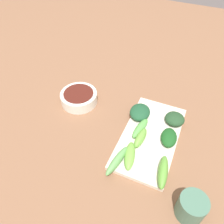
# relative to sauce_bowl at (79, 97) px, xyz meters

# --- Properties ---
(tabletop) EXTENTS (2.10, 2.10, 0.02)m
(tabletop) POSITION_rel_sauce_bowl_xyz_m (0.13, -0.04, -0.03)
(tabletop) COLOR #865D42
(tabletop) RESTS_ON ground
(sauce_bowl) EXTENTS (0.12, 0.12, 0.04)m
(sauce_bowl) POSITION_rel_sauce_bowl_xyz_m (0.00, 0.00, 0.00)
(sauce_bowl) COLOR white
(sauce_bowl) RESTS_ON tabletop
(serving_plate) EXTENTS (0.15, 0.29, 0.01)m
(serving_plate) POSITION_rel_sauce_bowl_xyz_m (0.26, -0.05, -0.01)
(serving_plate) COLOR silver
(serving_plate) RESTS_ON tabletop
(broccoli_stalk_0) EXTENTS (0.03, 0.07, 0.03)m
(broccoli_stalk_0) POSITION_rel_sauce_bowl_xyz_m (0.24, -0.08, 0.01)
(broccoli_stalk_0) COLOR #6FB344
(broccoli_stalk_0) RESTS_ON serving_plate
(broccoli_stalk_1) EXTENTS (0.05, 0.09, 0.02)m
(broccoli_stalk_1) POSITION_rel_sauce_bowl_xyz_m (0.23, -0.15, 0.00)
(broccoli_stalk_1) COLOR #73B146
(broccoli_stalk_1) RESTS_ON serving_plate
(broccoli_stalk_2) EXTENTS (0.04, 0.10, 0.02)m
(broccoli_stalk_2) POSITION_rel_sauce_bowl_xyz_m (0.21, -0.17, 0.00)
(broccoli_stalk_2) COLOR #66AA5A
(broccoli_stalk_2) RESTS_ON serving_plate
(broccoli_leafy_3) EXTENTS (0.05, 0.07, 0.03)m
(broccoli_leafy_3) POSITION_rel_sauce_bowl_xyz_m (0.31, -0.05, 0.00)
(broccoli_leafy_3) COLOR #1B5520
(broccoli_leafy_3) RESTS_ON serving_plate
(broccoli_leafy_4) EXTENTS (0.06, 0.07, 0.03)m
(broccoli_leafy_4) POSITION_rel_sauce_bowl_xyz_m (0.21, 0.01, 0.01)
(broccoli_leafy_4) COLOR #1E5130
(broccoli_leafy_4) RESTS_ON serving_plate
(broccoli_stalk_5) EXTENTS (0.04, 0.09, 0.02)m
(broccoli_stalk_5) POSITION_rel_sauce_bowl_xyz_m (0.23, -0.05, 0.00)
(broccoli_stalk_5) COLOR #5DAF50
(broccoli_stalk_5) RESTS_ON serving_plate
(broccoli_stalk_6) EXTENTS (0.04, 0.10, 0.03)m
(broccoli_stalk_6) POSITION_rel_sauce_bowl_xyz_m (0.32, -0.16, 0.01)
(broccoli_stalk_6) COLOR #62A83D
(broccoli_stalk_6) RESTS_ON serving_plate
(broccoli_leafy_7) EXTENTS (0.07, 0.07, 0.03)m
(broccoli_leafy_7) POSITION_rel_sauce_bowl_xyz_m (0.31, 0.03, 0.01)
(broccoli_leafy_7) COLOR #244828
(broccoli_leafy_7) RESTS_ON serving_plate
(tea_cup) EXTENTS (0.06, 0.06, 0.06)m
(tea_cup) POSITION_rel_sauce_bowl_xyz_m (0.40, -0.22, 0.01)
(tea_cup) COLOR #4B7760
(tea_cup) RESTS_ON tabletop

